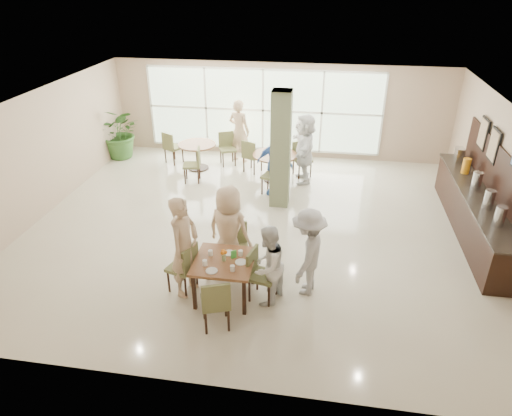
# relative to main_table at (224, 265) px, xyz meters

# --- Properties ---
(ground) EXTENTS (10.00, 10.00, 0.00)m
(ground) POSITION_rel_main_table_xyz_m (0.14, 2.53, -0.66)
(ground) COLOR beige
(ground) RESTS_ON ground
(room_shell) EXTENTS (10.00, 10.00, 10.00)m
(room_shell) POSITION_rel_main_table_xyz_m (0.14, 2.53, 1.04)
(room_shell) COLOR white
(room_shell) RESTS_ON ground
(window_bank) EXTENTS (7.00, 0.04, 7.00)m
(window_bank) POSITION_rel_main_table_xyz_m (-0.36, 6.99, 0.74)
(window_bank) COLOR silver
(window_bank) RESTS_ON ground
(column) EXTENTS (0.45, 0.45, 2.80)m
(column) POSITION_rel_main_table_xyz_m (0.54, 3.73, 0.74)
(column) COLOR #666D4C
(column) RESTS_ON ground
(main_table) EXTENTS (1.01, 1.01, 0.75)m
(main_table) POSITION_rel_main_table_xyz_m (0.00, 0.00, 0.00)
(main_table) COLOR brown
(main_table) RESTS_ON ground
(round_table_left) EXTENTS (1.08, 1.08, 0.75)m
(round_table_left) POSITION_rel_main_table_xyz_m (-2.05, 5.59, -0.09)
(round_table_left) COLOR brown
(round_table_left) RESTS_ON ground
(round_table_right) EXTENTS (1.20, 1.20, 0.75)m
(round_table_right) POSITION_rel_main_table_xyz_m (0.25, 5.12, -0.07)
(round_table_right) COLOR brown
(round_table_right) RESTS_ON ground
(chairs_main_table) EXTENTS (2.01, 2.12, 0.95)m
(chairs_main_table) POSITION_rel_main_table_xyz_m (-0.01, 0.04, -0.19)
(chairs_main_table) COLOR brown
(chairs_main_table) RESTS_ON ground
(chairs_table_left) EXTENTS (2.22, 1.90, 0.95)m
(chairs_table_left) POSITION_rel_main_table_xyz_m (-2.02, 5.53, -0.19)
(chairs_table_left) COLOR brown
(chairs_table_left) RESTS_ON ground
(chairs_table_right) EXTENTS (2.02, 1.90, 0.95)m
(chairs_table_right) POSITION_rel_main_table_xyz_m (0.27, 5.14, -0.19)
(chairs_table_right) COLOR brown
(chairs_table_right) RESTS_ON ground
(tabletop_clutter) EXTENTS (0.72, 0.77, 0.21)m
(tabletop_clutter) POSITION_rel_main_table_xyz_m (0.02, -0.02, 0.15)
(tabletop_clutter) COLOR white
(tabletop_clutter) RESTS_ON main_table
(buffet_counter) EXTENTS (0.64, 4.70, 1.95)m
(buffet_counter) POSITION_rel_main_table_xyz_m (4.84, 3.03, -0.11)
(buffet_counter) COLOR black
(buffet_counter) RESTS_ON ground
(framed_art_a) EXTENTS (0.05, 0.55, 0.70)m
(framed_art_a) POSITION_rel_main_table_xyz_m (5.09, 3.53, 1.19)
(framed_art_a) COLOR black
(framed_art_a) RESTS_ON ground
(framed_art_b) EXTENTS (0.05, 0.55, 0.70)m
(framed_art_b) POSITION_rel_main_table_xyz_m (5.09, 4.33, 1.19)
(framed_art_b) COLOR black
(framed_art_b) RESTS_ON ground
(potted_plant) EXTENTS (1.44, 1.44, 1.58)m
(potted_plant) POSITION_rel_main_table_xyz_m (-4.55, 6.09, 0.12)
(potted_plant) COLOR #326227
(potted_plant) RESTS_ON ground
(teen_left) EXTENTS (0.60, 0.77, 1.86)m
(teen_left) POSITION_rel_main_table_xyz_m (-0.70, 0.04, 0.27)
(teen_left) COLOR #CBAA87
(teen_left) RESTS_ON ground
(teen_far) EXTENTS (0.96, 0.71, 1.76)m
(teen_far) POSITION_rel_main_table_xyz_m (-0.08, 0.78, 0.22)
(teen_far) COLOR #CBAA87
(teen_far) RESTS_ON ground
(teen_right) EXTENTS (0.78, 0.87, 1.47)m
(teen_right) POSITION_rel_main_table_xyz_m (0.76, -0.01, 0.07)
(teen_right) COLOR white
(teen_right) RESTS_ON ground
(teen_standing) EXTENTS (0.80, 1.15, 1.63)m
(teen_standing) POSITION_rel_main_table_xyz_m (1.41, 0.37, 0.15)
(teen_standing) COLOR #A5A5A8
(teen_standing) RESTS_ON ground
(adult_a) EXTENTS (1.04, 0.74, 1.61)m
(adult_a) POSITION_rel_main_table_xyz_m (0.35, 4.27, 0.14)
(adult_a) COLOR #4171C5
(adult_a) RESTS_ON ground
(adult_b) EXTENTS (0.96, 1.81, 1.87)m
(adult_b) POSITION_rel_main_table_xyz_m (1.02, 5.19, 0.27)
(adult_b) COLOR white
(adult_b) RESTS_ON ground
(adult_standing) EXTENTS (0.79, 0.66, 1.86)m
(adult_standing) POSITION_rel_main_table_xyz_m (-0.97, 6.36, 0.27)
(adult_standing) COLOR #CBAA87
(adult_standing) RESTS_ON ground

